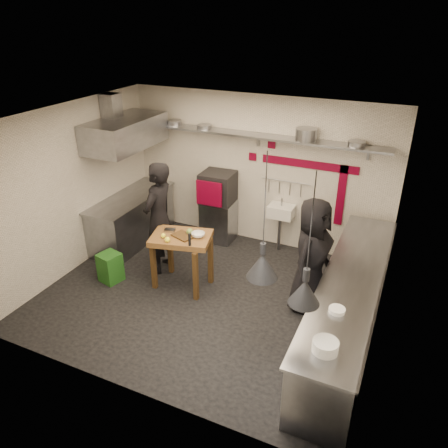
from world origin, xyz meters
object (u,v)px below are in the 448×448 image
at_px(combi_oven, 218,187).
at_px(green_bin, 110,267).
at_px(prep_table, 182,261).
at_px(chef_left, 159,218).
at_px(oven_stand, 219,220).
at_px(chef_right, 311,256).

distance_m(combi_oven, green_bin, 2.45).
bearing_deg(prep_table, chef_left, 138.96).
height_order(oven_stand, chef_right, chef_right).
distance_m(combi_oven, chef_left, 1.47).
bearing_deg(chef_right, chef_left, 99.52).
xyz_separation_m(prep_table, chef_right, (2.01, 0.27, 0.43)).
height_order(oven_stand, combi_oven, combi_oven).
bearing_deg(oven_stand, combi_oven, -154.80).
relative_size(oven_stand, green_bin, 1.60).
height_order(combi_oven, chef_right, chef_right).
bearing_deg(oven_stand, prep_table, -87.12).
relative_size(green_bin, prep_table, 0.54).
height_order(combi_oven, prep_table, combi_oven).
distance_m(oven_stand, green_bin, 2.32).
height_order(green_bin, prep_table, prep_table).
bearing_deg(prep_table, oven_stand, 80.68).
xyz_separation_m(combi_oven, chef_left, (-0.43, -1.40, -0.12)).
height_order(chef_left, chef_right, chef_left).
relative_size(combi_oven, chef_right, 0.33).
xyz_separation_m(oven_stand, combi_oven, (-0.01, -0.01, 0.69)).
relative_size(prep_table, chef_right, 0.52).
bearing_deg(chef_right, green_bin, 111.68).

